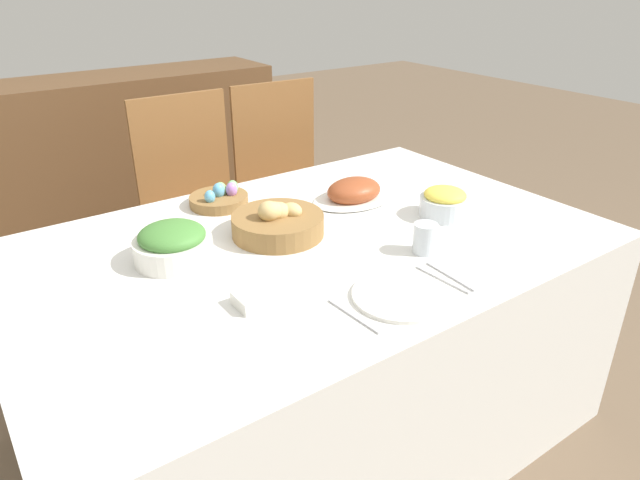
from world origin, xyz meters
TOP-DOWN VIEW (x-y plane):
  - ground_plane at (0.00, 0.00)m, footprint 12.00×12.00m
  - dining_table at (0.00, 0.00)m, footprint 1.74×1.11m
  - chair_far_right at (0.48, 0.89)m, footprint 0.45×0.45m
  - chair_far_center at (0.02, 0.89)m, footprint 0.43×0.43m
  - sideboard at (0.04, 1.81)m, footprint 1.60×0.44m
  - bread_basket at (-0.06, 0.09)m, footprint 0.28×0.28m
  - egg_basket at (-0.09, 0.40)m, footprint 0.20×0.20m
  - ham_platter at (0.31, 0.18)m, footprint 0.31×0.22m
  - green_salad_bowl at (-0.38, 0.11)m, footprint 0.22×0.22m
  - pineapple_bowl at (0.46, -0.10)m, footprint 0.16×0.16m
  - dinner_plate at (-0.00, -0.40)m, footprint 0.24×0.24m
  - fork at (-0.15, -0.40)m, footprint 0.02×0.18m
  - knife at (0.15, -0.40)m, footprint 0.02×0.18m
  - spoon at (0.18, -0.40)m, footprint 0.02×0.18m
  - drinking_cup at (0.22, -0.25)m, footprint 0.07×0.07m
  - butter_dish at (-0.29, -0.22)m, footprint 0.13×0.08m

SIDE VIEW (x-z plane):
  - ground_plane at x=0.00m, z-range 0.00..0.00m
  - dining_table at x=0.00m, z-range 0.00..0.72m
  - sideboard at x=0.04m, z-range 0.00..0.95m
  - chair_far_right at x=0.48m, z-range 0.03..1.01m
  - chair_far_center at x=0.02m, z-range 0.03..1.01m
  - fork at x=-0.15m, z-range 0.72..0.73m
  - knife at x=0.15m, z-range 0.72..0.73m
  - spoon at x=0.18m, z-range 0.72..0.73m
  - dinner_plate at x=0.00m, z-range 0.72..0.73m
  - butter_dish at x=-0.29m, z-range 0.72..0.76m
  - egg_basket at x=-0.09m, z-range 0.71..0.79m
  - ham_platter at x=0.31m, z-range 0.71..0.80m
  - bread_basket at x=-0.06m, z-range 0.71..0.82m
  - drinking_cup at x=0.22m, z-range 0.72..0.81m
  - pineapple_bowl at x=0.46m, z-range 0.72..0.82m
  - green_salad_bowl at x=-0.38m, z-range 0.72..0.83m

